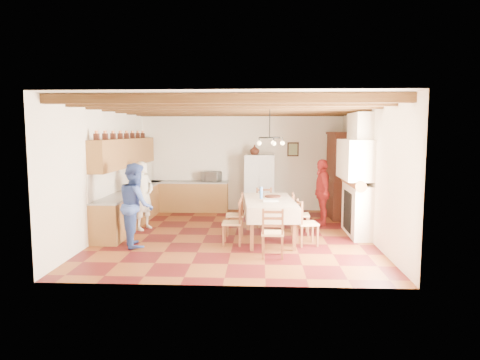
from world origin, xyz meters
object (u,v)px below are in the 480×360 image
(dining_table, at_px, (269,203))
(chair_end_near, at_px, (273,232))
(microwave, at_px, (211,176))
(hutch, at_px, (339,175))
(person_woman_blue, at_px, (136,205))
(person_woman_red, at_px, (322,192))
(refrigerator, at_px, (259,184))
(chair_right_far, at_px, (300,214))
(chair_right_near, at_px, (307,222))
(chair_left_near, at_px, (232,222))
(chair_left_far, at_px, (235,214))
(chair_end_far, at_px, (265,207))
(person_man, at_px, (144,196))

(dining_table, relative_size, chair_end_near, 2.21)
(chair_end_near, bearing_deg, microwave, -67.59)
(hutch, relative_size, person_woman_blue, 1.36)
(person_woman_red, bearing_deg, microwave, -122.34)
(refrigerator, relative_size, chair_right_far, 1.78)
(dining_table, height_order, person_woman_blue, person_woman_blue)
(chair_right_near, height_order, microwave, microwave)
(dining_table, bearing_deg, chair_left_near, -150.09)
(chair_right_far, bearing_deg, dining_table, 125.99)
(hutch, distance_m, person_woman_blue, 5.75)
(dining_table, bearing_deg, chair_right_near, -27.71)
(hutch, bearing_deg, refrigerator, 164.40)
(chair_right_far, distance_m, microwave, 3.71)
(chair_left_far, xyz_separation_m, person_woman_blue, (-2.00, -1.05, 0.39))
(chair_left_far, height_order, microwave, microwave)
(hutch, relative_size, chair_end_near, 2.46)
(chair_left_far, distance_m, person_woman_red, 2.49)
(chair_left_near, height_order, chair_right_far, same)
(dining_table, distance_m, person_woman_red, 2.12)
(chair_end_far, bearing_deg, chair_right_far, -55.70)
(person_woman_red, relative_size, microwave, 3.14)
(hutch, bearing_deg, person_woman_red, -123.13)
(dining_table, height_order, chair_end_far, chair_end_far)
(dining_table, relative_size, person_woman_blue, 1.22)
(hutch, height_order, dining_table, hutch)
(chair_right_far, bearing_deg, chair_left_near, 123.46)
(chair_left_far, bearing_deg, dining_table, 59.76)
(chair_left_far, distance_m, chair_end_far, 1.17)
(person_man, bearing_deg, chair_left_near, -96.57)
(microwave, bearing_deg, dining_table, -45.66)
(dining_table, xyz_separation_m, chair_right_near, (0.80, -0.42, -0.33))
(dining_table, xyz_separation_m, microwave, (-1.66, 3.29, 0.24))
(person_man, xyz_separation_m, person_woman_red, (4.40, 0.76, 0.01))
(chair_right_near, bearing_deg, person_man, 61.69)
(chair_end_near, distance_m, person_man, 3.78)
(refrigerator, distance_m, person_woman_red, 2.21)
(person_woman_red, bearing_deg, chair_right_near, -19.31)
(hutch, height_order, chair_end_near, hutch)
(dining_table, xyz_separation_m, person_woman_blue, (-2.78, -0.64, 0.06))
(person_man, height_order, microwave, person_man)
(refrigerator, relative_size, dining_table, 0.80)
(person_man, height_order, person_woman_red, person_woman_red)
(person_man, bearing_deg, dining_table, -82.04)
(person_woman_blue, xyz_separation_m, microwave, (1.12, 3.93, 0.18))
(refrigerator, xyz_separation_m, chair_right_near, (1.02, -3.55, -0.37))
(chair_end_far, distance_m, person_woman_blue, 3.38)
(hutch, relative_size, dining_table, 1.11)
(refrigerator, xyz_separation_m, dining_table, (0.22, -3.14, -0.04))
(chair_right_far, distance_m, person_woman_red, 1.32)
(hutch, relative_size, person_man, 1.42)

